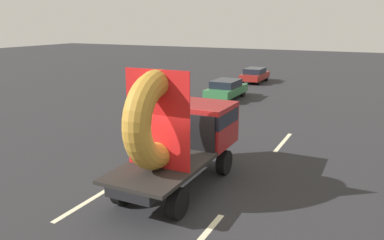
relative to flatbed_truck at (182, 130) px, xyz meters
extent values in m
plane|color=#28282B|center=(-0.03, -0.84, -1.73)|extent=(120.00, 120.00, 0.00)
cylinder|color=black|center=(-0.85, 1.35, -1.33)|extent=(0.28, 0.81, 0.81)
cylinder|color=black|center=(0.85, 1.35, -1.33)|extent=(0.28, 0.81, 0.81)
cylinder|color=black|center=(-0.85, -1.86, -1.33)|extent=(0.28, 0.81, 0.81)
cylinder|color=black|center=(0.85, -1.86, -1.33)|extent=(0.28, 0.81, 0.81)
cube|color=black|center=(0.00, -0.31, -0.92)|extent=(1.30, 5.09, 0.25)
cube|color=maroon|center=(0.00, 1.35, -0.12)|extent=(2.00, 1.79, 1.35)
cube|color=black|center=(0.00, 1.30, 0.18)|extent=(2.02, 1.70, 0.44)
cube|color=black|center=(0.00, -1.20, -0.74)|extent=(2.00, 3.30, 0.10)
cube|color=black|center=(0.00, 0.40, -0.14)|extent=(1.80, 0.08, 1.10)
torus|color=#B7842D|center=(0.00, -1.35, 0.63)|extent=(0.72, 2.65, 2.65)
cube|color=red|center=(0.00, -1.35, 0.63)|extent=(1.90, 0.03, 2.65)
cylinder|color=black|center=(-4.35, 14.32, -1.44)|extent=(0.20, 0.58, 0.58)
cylinder|color=black|center=(-2.93, 14.32, -1.44)|extent=(0.20, 0.58, 0.58)
cylinder|color=black|center=(-4.35, 11.87, -1.44)|extent=(0.20, 0.58, 0.58)
cylinder|color=black|center=(-2.93, 11.87, -1.44)|extent=(0.20, 0.58, 0.58)
cube|color=#33723F|center=(-3.64, 13.09, -1.19)|extent=(1.64, 3.82, 0.50)
cube|color=black|center=(-3.64, 13.00, -0.71)|extent=(1.47, 2.14, 0.45)
cube|color=beige|center=(-1.82, -2.30, -1.73)|extent=(0.16, 2.40, 0.01)
cube|color=beige|center=(-1.82, 5.92, -1.73)|extent=(0.16, 2.45, 0.01)
cube|color=beige|center=(1.82, -2.38, -1.73)|extent=(0.16, 2.22, 0.01)
cube|color=beige|center=(1.82, 5.58, -1.73)|extent=(0.16, 2.75, 0.01)
cylinder|color=black|center=(-4.74, 21.83, -1.45)|extent=(0.19, 0.55, 0.55)
cylinder|color=black|center=(-3.40, 21.83, -1.45)|extent=(0.19, 0.55, 0.55)
cylinder|color=black|center=(-4.74, 19.52, -1.45)|extent=(0.19, 0.55, 0.55)
cylinder|color=black|center=(-3.40, 19.52, -1.45)|extent=(0.19, 0.55, 0.55)
cube|color=maroon|center=(-4.07, 20.68, -1.22)|extent=(1.54, 3.60, 0.47)
cube|color=black|center=(-4.07, 20.59, -0.77)|extent=(1.39, 2.02, 0.43)
camera|label=1|loc=(5.06, -9.57, 3.13)|focal=35.50mm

